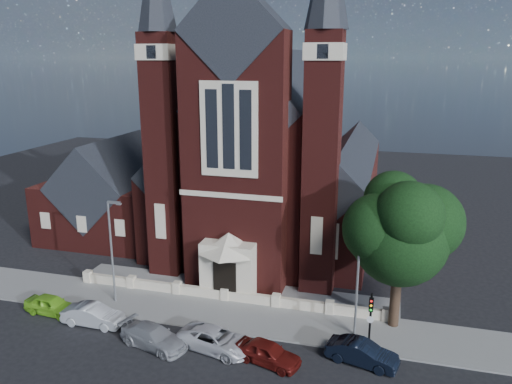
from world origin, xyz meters
TOP-DOWN VIEW (x-y plane):
  - ground at (0.00, 15.00)m, footprint 120.00×120.00m
  - pavement_strip at (0.00, 4.50)m, footprint 60.00×5.00m
  - forecourt_paving at (0.00, 8.50)m, footprint 26.00×3.00m
  - forecourt_wall at (0.00, 6.50)m, footprint 24.00×0.40m
  - church at (-0.00, 22.94)m, footprint 20.01×34.90m
  - parish_hall at (-16.00, 18.00)m, footprint 12.00×12.20m
  - street_tree at (12.60, 5.71)m, footprint 6.40×6.60m
  - street_lamp_left at (-7.91, 4.00)m, footprint 1.16×0.22m
  - street_lamp_right at (10.09, 4.00)m, footprint 1.16×0.22m
  - traffic_signal at (11.00, 2.43)m, footprint 0.28×0.42m
  - car_lime_van at (-11.58, 1.25)m, footprint 4.15×1.91m
  - car_silver_a at (-7.72, 0.66)m, footprint 4.41×1.56m
  - car_silver_b at (-2.42, -0.70)m, footprint 5.16×3.20m
  - car_white_suv at (1.57, 0.04)m, footprint 5.45×3.40m
  - car_dark_red at (5.15, -0.52)m, footprint 4.46×2.78m
  - car_navy at (10.68, 0.95)m, footprint 4.59×2.47m

SIDE VIEW (x-z plane):
  - ground at x=0.00m, z-range 0.00..0.00m
  - pavement_strip at x=0.00m, z-range -0.06..0.06m
  - forecourt_paving at x=0.00m, z-range -0.07..0.07m
  - forecourt_wall at x=0.00m, z-range -0.45..0.45m
  - car_lime_van at x=-11.58m, z-range 0.00..1.38m
  - car_silver_b at x=-2.42m, z-range 0.00..1.39m
  - car_white_suv at x=1.57m, z-range 0.00..1.40m
  - car_dark_red at x=5.15m, z-range 0.00..1.42m
  - car_navy at x=10.68m, z-range 0.00..1.44m
  - car_silver_a at x=-7.72m, z-range 0.00..1.45m
  - traffic_signal at x=11.00m, z-range 0.58..4.58m
  - parish_hall at x=-16.00m, z-range -1.11..9.13m
  - street_lamp_left at x=-7.91m, z-range 0.55..8.64m
  - street_lamp_right at x=10.09m, z-range 0.55..8.64m
  - street_tree at x=12.60m, z-range 1.61..12.31m
  - church at x=0.00m, z-range -6.41..22.79m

